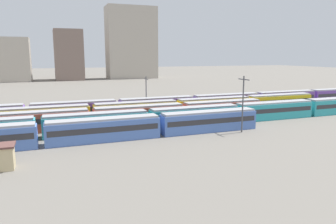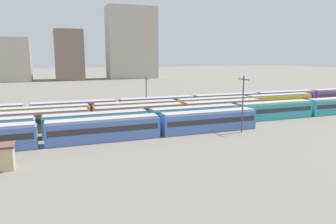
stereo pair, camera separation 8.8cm
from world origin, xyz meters
name	(u,v)px [view 1 (the left image)]	position (x,y,z in m)	size (l,w,h in m)	color
ground_plane	(44,131)	(0.00, 10.40, 0.00)	(600.00, 600.00, 0.00)	#666059
train_track_0	(104,129)	(9.23, 0.00, 1.90)	(55.80, 3.06, 3.75)	#4C70BC
train_track_1	(195,116)	(27.75, 5.20, 1.90)	(93.60, 3.06, 3.75)	teal
train_track_2	(139,115)	(18.00, 10.40, 1.90)	(55.80, 3.06, 3.75)	#BC4C38
train_track_3	(177,108)	(28.23, 15.60, 1.90)	(74.70, 3.06, 3.75)	yellow
train_track_4	(193,103)	(34.73, 20.80, 1.90)	(112.50, 3.06, 3.75)	#6B429E
catenary_pole_0	(243,101)	(33.21, -2.86, 5.57)	(0.24, 3.20, 10.04)	#4C4C51
catenary_pole_1	(146,92)	(23.47, 23.72, 4.79)	(0.24, 3.20, 8.53)	#4C4C51
distant_building_1	(4,60)	(-19.31, 136.80, 11.27)	(25.75, 18.34, 22.54)	#B2A899
distant_building_2	(69,55)	(13.11, 136.80, 13.61)	(14.89, 18.19, 27.21)	#7A665B
distant_building_3	(131,43)	(48.70, 136.80, 20.58)	(28.47, 14.33, 41.17)	#B2A899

